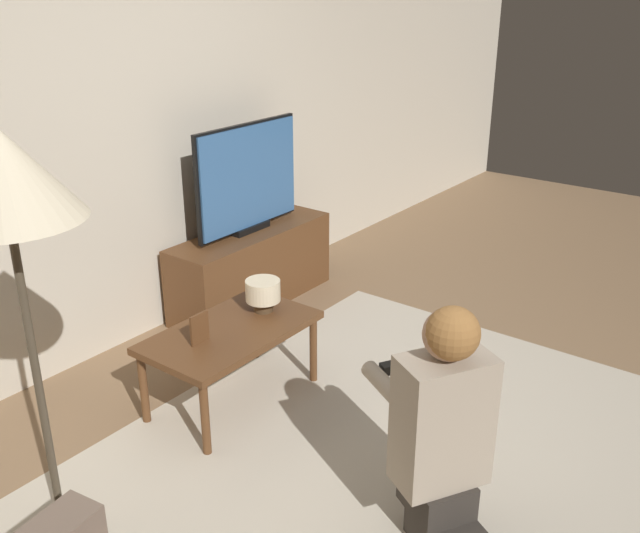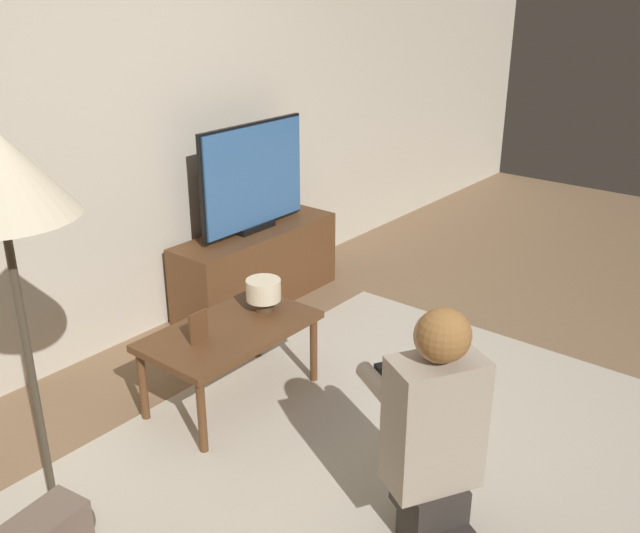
% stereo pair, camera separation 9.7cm
% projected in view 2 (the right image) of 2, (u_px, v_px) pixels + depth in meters
% --- Properties ---
extents(ground_plane, '(10.00, 10.00, 0.00)m').
position_uv_depth(ground_plane, '(395.00, 464.00, 3.20)').
color(ground_plane, '#896B4C').
extents(wall_back, '(10.00, 0.06, 2.60)m').
position_uv_depth(wall_back, '(103.00, 122.00, 3.82)').
color(wall_back, beige).
rests_on(wall_back, ground_plane).
extents(rug, '(2.83, 2.37, 0.02)m').
position_uv_depth(rug, '(395.00, 462.00, 3.20)').
color(rug, beige).
rests_on(rug, ground_plane).
extents(tv_stand, '(1.21, 0.37, 0.51)m').
position_uv_depth(tv_stand, '(257.00, 266.00, 4.69)').
color(tv_stand, brown).
rests_on(tv_stand, ground_plane).
extents(tv, '(0.88, 0.08, 0.69)m').
position_uv_depth(tv, '(253.00, 177.00, 4.47)').
color(tv, black).
rests_on(tv, tv_stand).
extents(coffee_table, '(0.87, 0.50, 0.42)m').
position_uv_depth(coffee_table, '(231.00, 336.00, 3.53)').
color(coffee_table, brown).
rests_on(coffee_table, ground_plane).
extents(person_kneeling, '(0.61, 0.80, 0.98)m').
position_uv_depth(person_kneeling, '(436.00, 432.00, 2.59)').
color(person_kneeling, '#332D28').
rests_on(person_kneeling, rug).
extents(picture_frame, '(0.11, 0.01, 0.15)m').
position_uv_depth(picture_frame, '(198.00, 326.00, 3.36)').
color(picture_frame, brown).
rests_on(picture_frame, coffee_table).
extents(table_lamp, '(0.18, 0.18, 0.17)m').
position_uv_depth(table_lamp, '(264.00, 292.00, 3.66)').
color(table_lamp, '#4C3823').
rests_on(table_lamp, coffee_table).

